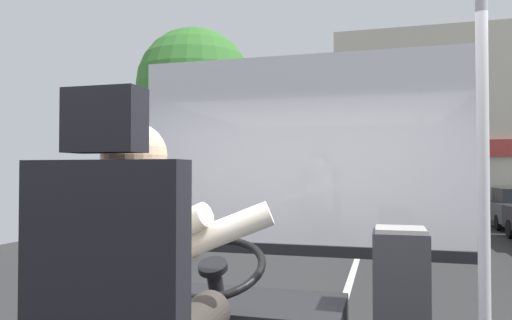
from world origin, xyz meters
TOP-DOWN VIEW (x-y plane):
  - ground at (0.00, 8.80)m, footprint 18.00×44.00m
  - bus_driver at (-0.16, -0.44)m, footprint 0.77×0.61m
  - handrail_pole at (0.94, 0.10)m, footprint 0.04×0.04m
  - fare_box at (0.66, 0.65)m, footprint 0.27×0.27m
  - windshield_panel at (0.00, 1.62)m, footprint 2.50×0.08m
  - street_tree at (-3.52, 8.00)m, footprint 2.55×2.55m
  - shop_building at (4.79, 18.51)m, footprint 12.15×4.38m
  - parked_car_red at (4.76, 22.44)m, footprint 1.87×3.94m

SIDE VIEW (x-z plane):
  - ground at x=0.00m, z-range -0.05..0.00m
  - parked_car_red at x=4.76m, z-range 0.02..1.39m
  - fare_box at x=0.66m, z-range 0.81..1.62m
  - bus_driver at x=-0.16m, z-range 1.16..1.94m
  - windshield_panel at x=0.00m, z-range 1.12..2.60m
  - handrail_pole at x=0.94m, z-range 0.81..3.10m
  - shop_building at x=4.79m, z-range 0.00..7.25m
  - street_tree at x=-3.52m, z-range 1.24..6.34m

